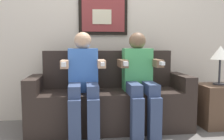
{
  "coord_description": "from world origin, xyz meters",
  "views": [
    {
      "loc": [
        -0.32,
        -2.34,
        0.96
      ],
      "look_at": [
        0.0,
        0.15,
        0.7
      ],
      "focal_mm": 37.61,
      "sensor_mm": 36.0,
      "label": 1
    }
  ],
  "objects_px": {
    "table_lamp": "(220,54)",
    "couch": "(110,101)",
    "person_on_left": "(83,79)",
    "person_on_right": "(140,78)",
    "side_table_right": "(216,105)"
  },
  "relations": [
    {
      "from": "table_lamp",
      "to": "couch",
      "type": "bearing_deg",
      "value": 175.48
    },
    {
      "from": "couch",
      "to": "table_lamp",
      "type": "distance_m",
      "value": 1.41
    },
    {
      "from": "table_lamp",
      "to": "person_on_right",
      "type": "bearing_deg",
      "value": -176.23
    },
    {
      "from": "couch",
      "to": "person_on_right",
      "type": "bearing_deg",
      "value": -28.5
    },
    {
      "from": "person_on_right",
      "to": "table_lamp",
      "type": "xyz_separation_m",
      "value": [
        0.99,
        0.06,
        0.25
      ]
    },
    {
      "from": "person_on_left",
      "to": "table_lamp",
      "type": "xyz_separation_m",
      "value": [
        1.6,
        0.06,
        0.25
      ]
    },
    {
      "from": "couch",
      "to": "side_table_right",
      "type": "distance_m",
      "value": 1.27
    },
    {
      "from": "couch",
      "to": "person_on_left",
      "type": "relative_size",
      "value": 1.65
    },
    {
      "from": "table_lamp",
      "to": "side_table_right",
      "type": "bearing_deg",
      "value": -173.22
    },
    {
      "from": "couch",
      "to": "table_lamp",
      "type": "bearing_deg",
      "value": -4.52
    },
    {
      "from": "person_on_right",
      "to": "side_table_right",
      "type": "height_order",
      "value": "person_on_right"
    },
    {
      "from": "side_table_right",
      "to": "table_lamp",
      "type": "relative_size",
      "value": 1.09
    },
    {
      "from": "person_on_left",
      "to": "couch",
      "type": "bearing_deg",
      "value": 28.49
    },
    {
      "from": "person_on_right",
      "to": "side_table_right",
      "type": "bearing_deg",
      "value": 3.68
    },
    {
      "from": "person_on_right",
      "to": "table_lamp",
      "type": "bearing_deg",
      "value": 3.77
    }
  ]
}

